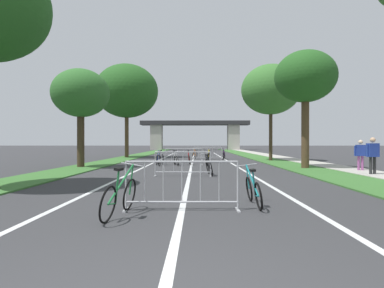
% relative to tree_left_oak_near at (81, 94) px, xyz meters
% --- Properties ---
extents(grass_verge_left, '(2.29, 71.24, 0.05)m').
position_rel_tree_left_oak_near_xyz_m(grass_verge_left, '(0.19, 13.92, -4.20)').
color(grass_verge_left, '#386B2D').
rests_on(grass_verge_left, ground).
extents(grass_verge_right, '(2.29, 71.24, 0.05)m').
position_rel_tree_left_oak_near_xyz_m(grass_verge_right, '(12.45, 13.92, -4.20)').
color(grass_verge_right, '#386B2D').
rests_on(grass_verge_right, ground).
extents(sidewalk_path_right, '(1.83, 71.24, 0.08)m').
position_rel_tree_left_oak_near_xyz_m(sidewalk_path_right, '(14.51, 13.92, -4.18)').
color(sidewalk_path_right, '#ADA89E').
rests_on(sidewalk_path_right, ground).
extents(lane_stripe_center, '(0.14, 41.21, 0.01)m').
position_rel_tree_left_oak_near_xyz_m(lane_stripe_center, '(6.32, 5.38, -4.22)').
color(lane_stripe_center, silver).
rests_on(lane_stripe_center, ground).
extents(lane_stripe_right_lane, '(0.14, 41.21, 0.01)m').
position_rel_tree_left_oak_near_xyz_m(lane_stripe_right_lane, '(9.06, 5.38, -4.22)').
color(lane_stripe_right_lane, silver).
rests_on(lane_stripe_right_lane, ground).
extents(lane_stripe_left_lane, '(0.14, 41.21, 0.01)m').
position_rel_tree_left_oak_near_xyz_m(lane_stripe_left_lane, '(3.58, 5.38, -4.22)').
color(lane_stripe_left_lane, silver).
rests_on(lane_stripe_left_lane, ground).
extents(overpass_bridge, '(21.33, 3.21, 5.72)m').
position_rel_tree_left_oak_near_xyz_m(overpass_bridge, '(6.32, 43.65, -0.31)').
color(overpass_bridge, '#2D2D30').
rests_on(overpass_bridge, ground).
extents(tree_left_oak_near, '(3.23, 3.23, 5.64)m').
position_rel_tree_left_oak_near_xyz_m(tree_left_oak_near, '(0.00, 0.00, 0.00)').
color(tree_left_oak_near, '#3D2D1E').
rests_on(tree_left_oak_near, ground).
extents(tree_left_pine_near, '(5.94, 5.94, 8.85)m').
position_rel_tree_left_oak_near_xyz_m(tree_left_pine_near, '(0.00, 11.66, 2.09)').
color(tree_left_pine_near, '#4C3823').
rests_on(tree_left_pine_near, ground).
extents(tree_right_maple_mid, '(3.32, 3.32, 6.47)m').
position_rel_tree_left_oak_near_xyz_m(tree_right_maple_mid, '(12.59, -0.57, 0.77)').
color(tree_right_maple_mid, '#4C3823').
rests_on(tree_right_maple_mid, ground).
extents(tree_right_oak_mid, '(4.58, 4.58, 7.53)m').
position_rel_tree_left_oak_near_xyz_m(tree_right_oak_mid, '(12.43, 6.64, 1.35)').
color(tree_right_oak_mid, '#3D2D1E').
rests_on(tree_right_oak_mid, ground).
extents(crowd_barrier_nearest, '(2.42, 0.47, 1.05)m').
position_rel_tree_left_oak_near_xyz_m(crowd_barrier_nearest, '(6.32, -11.11, -3.70)').
color(crowd_barrier_nearest, '#ADADB2').
rests_on(crowd_barrier_nearest, ground).
extents(crowd_barrier_second, '(2.42, 0.49, 1.05)m').
position_rel_tree_left_oak_near_xyz_m(crowd_barrier_second, '(6.04, -4.46, -3.70)').
color(crowd_barrier_second, '#ADADB2').
rests_on(crowd_barrier_second, ground).
extents(crowd_barrier_third, '(2.42, 0.45, 1.05)m').
position_rel_tree_left_oak_near_xyz_m(crowd_barrier_third, '(5.82, 2.18, -3.70)').
color(crowd_barrier_third, '#ADADB2').
rests_on(crowd_barrier_third, ground).
extents(crowd_barrier_fourth, '(2.43, 0.52, 1.05)m').
position_rel_tree_left_oak_near_xyz_m(crowd_barrier_fourth, '(7.60, 8.83, -3.70)').
color(crowd_barrier_fourth, '#ADADB2').
rests_on(crowd_barrier_fourth, ground).
extents(bicycle_purple_0, '(0.45, 1.68, 0.93)m').
position_rel_tree_left_oak_near_xyz_m(bicycle_purple_0, '(9.03, 9.38, -3.86)').
color(bicycle_purple_0, black).
rests_on(bicycle_purple_0, ground).
extents(bicycle_silver_1, '(0.49, 1.66, 0.93)m').
position_rel_tree_left_oak_near_xyz_m(bicycle_silver_1, '(5.20, 2.57, -3.87)').
color(bicycle_silver_1, black).
rests_on(bicycle_silver_1, ground).
extents(bicycle_blue_2, '(0.53, 1.71, 0.99)m').
position_rel_tree_left_oak_near_xyz_m(bicycle_blue_2, '(4.14, 2.59, -3.85)').
color(bicycle_blue_2, black).
rests_on(bicycle_blue_2, ground).
extents(bicycle_yellow_3, '(0.55, 1.61, 0.92)m').
position_rel_tree_left_oak_near_xyz_m(bicycle_yellow_3, '(7.62, 8.34, -3.87)').
color(bicycle_yellow_3, black).
rests_on(bicycle_yellow_3, ground).
extents(bicycle_orange_4, '(0.54, 1.57, 0.97)m').
position_rel_tree_left_oak_near_xyz_m(bicycle_orange_4, '(6.48, 9.20, -3.87)').
color(bicycle_orange_4, black).
rests_on(bicycle_orange_4, ground).
extents(bicycle_black_5, '(0.59, 1.75, 1.00)m').
position_rel_tree_left_oak_near_xyz_m(bicycle_black_5, '(7.18, -3.99, -3.84)').
color(bicycle_black_5, black).
rests_on(bicycle_black_5, ground).
extents(bicycle_green_6, '(0.61, 1.75, 1.02)m').
position_rel_tree_left_oak_near_xyz_m(bicycle_green_6, '(5.15, -11.65, -3.83)').
color(bicycle_green_6, black).
rests_on(bicycle_green_6, ground).
extents(bicycle_teal_7, '(0.51, 1.65, 0.93)m').
position_rel_tree_left_oak_near_xyz_m(bicycle_teal_7, '(7.91, -10.59, -3.87)').
color(bicycle_teal_7, black).
rests_on(bicycle_teal_7, ground).
extents(bicycle_red_8, '(0.54, 1.60, 0.93)m').
position_rel_tree_left_oak_near_xyz_m(bicycle_red_8, '(6.15, 2.72, -3.86)').
color(bicycle_red_8, black).
rests_on(bicycle_red_8, ground).
extents(bicycle_white_9, '(0.53, 1.69, 0.94)m').
position_rel_tree_left_oak_near_xyz_m(bicycle_white_9, '(5.33, 1.81, -3.86)').
color(bicycle_white_9, black).
rests_on(bicycle_white_9, ground).
extents(bicycle_purple_10, '(0.45, 1.57, 0.90)m').
position_rel_tree_left_oak_near_xyz_m(bicycle_purple_10, '(8.87, 8.23, -3.88)').
color(bicycle_purple_10, black).
rests_on(bicycle_purple_10, ground).
extents(bicycle_silver_11, '(0.44, 1.80, 0.95)m').
position_rel_tree_left_oak_near_xyz_m(bicycle_silver_11, '(4.40, 1.71, -3.84)').
color(bicycle_silver_11, black).
rests_on(bicycle_silver_11, ground).
extents(pedestrian_in_red_jacket, '(0.60, 0.32, 1.66)m').
position_rel_tree_left_oak_near_xyz_m(pedestrian_in_red_jacket, '(14.20, -4.21, -3.21)').
color(pedestrian_in_red_jacket, '#262628').
rests_on(pedestrian_in_red_jacket, ground).
extents(pedestrian_with_backpack, '(0.56, 0.35, 1.56)m').
position_rel_tree_left_oak_near_xyz_m(pedestrian_with_backpack, '(14.69, -2.29, -3.27)').
color(pedestrian_with_backpack, '#994C8C').
rests_on(pedestrian_with_backpack, ground).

